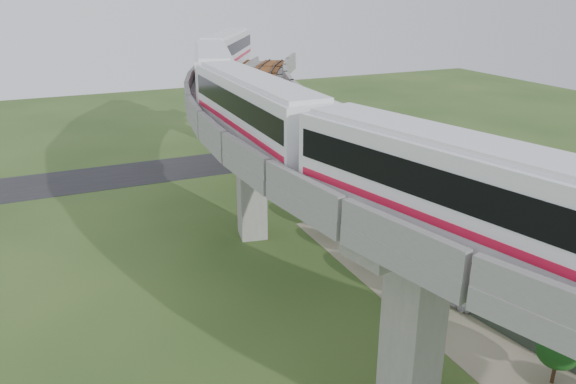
% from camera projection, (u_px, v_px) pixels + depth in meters
% --- Properties ---
extents(ground, '(160.00, 160.00, 0.00)m').
position_uv_depth(ground, '(297.00, 301.00, 35.39)').
color(ground, '#2B481C').
rests_on(ground, ground).
extents(dirt_lot, '(18.00, 26.00, 0.04)m').
position_uv_depth(dirt_lot, '(492.00, 271.00, 39.01)').
color(dirt_lot, gray).
rests_on(dirt_lot, ground).
extents(asphalt_road, '(60.00, 8.00, 0.03)m').
position_uv_depth(asphalt_road, '(181.00, 168.00, 61.08)').
color(asphalt_road, '#232326').
rests_on(asphalt_road, ground).
extents(viaduct, '(19.58, 73.98, 11.40)m').
position_uv_depth(viaduct, '(356.00, 156.00, 33.71)').
color(viaduct, '#99968E').
rests_on(viaduct, ground).
extents(metro_train, '(14.44, 60.82, 3.64)m').
position_uv_depth(metro_train, '(263.00, 86.00, 37.87)').
color(metro_train, silver).
rests_on(metro_train, ground).
extents(fence, '(3.87, 38.73, 1.50)m').
position_uv_depth(fence, '(425.00, 261.00, 38.85)').
color(fence, '#2D382D').
rests_on(fence, ground).
extents(tree_0, '(2.95, 2.95, 3.11)m').
position_uv_depth(tree_0, '(301.00, 155.00, 59.27)').
color(tree_0, '#382314').
rests_on(tree_0, ground).
extents(tree_1, '(2.19, 2.19, 2.72)m').
position_uv_depth(tree_1, '(315.00, 183.00, 51.03)').
color(tree_1, '#382314').
rests_on(tree_1, ground).
extents(tree_2, '(2.61, 2.61, 3.20)m').
position_uv_depth(tree_2, '(339.00, 210.00, 44.14)').
color(tree_2, '#382314').
rests_on(tree_2, ground).
extents(tree_3, '(2.17, 2.17, 3.17)m').
position_uv_depth(tree_3, '(378.00, 237.00, 39.05)').
color(tree_3, '#382314').
rests_on(tree_3, ground).
extents(tree_4, '(3.12, 3.12, 3.33)m').
position_uv_depth(tree_4, '(428.00, 274.00, 34.57)').
color(tree_4, '#382314').
rests_on(tree_4, ground).
extents(tree_5, '(2.03, 2.03, 2.76)m').
position_uv_depth(tree_5, '(558.00, 351.00, 27.42)').
color(tree_5, '#382314').
rests_on(tree_5, ground).
extents(car_white, '(2.24, 3.74, 1.19)m').
position_uv_depth(car_white, '(452.00, 293.00, 35.07)').
color(car_white, silver).
rests_on(car_white, dirt_lot).
extents(car_red, '(4.16, 2.29, 1.30)m').
position_uv_depth(car_red, '(558.00, 283.00, 36.16)').
color(car_red, '#A30F1B').
rests_on(car_red, dirt_lot).
extents(car_dark, '(4.05, 2.78, 1.09)m').
position_uv_depth(car_dark, '(437.00, 233.00, 43.61)').
color(car_dark, black).
rests_on(car_dark, dirt_lot).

